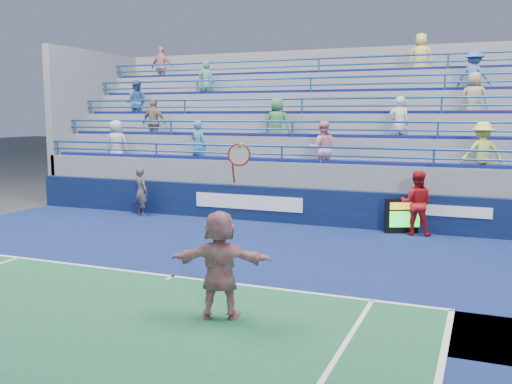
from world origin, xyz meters
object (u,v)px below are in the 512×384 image
at_px(serve_speed_board, 410,216).
at_px(tennis_player, 220,264).
at_px(judge_chair, 140,206).
at_px(ball_girl, 416,203).
at_px(line_judge, 141,192).

xyz_separation_m(serve_speed_board, tennis_player, (-2.04, -8.08, 0.40)).
relative_size(judge_chair, ball_girl, 0.40).
bearing_deg(line_judge, judge_chair, -27.39).
relative_size(judge_chair, tennis_player, 0.25).
relative_size(serve_speed_board, tennis_player, 0.47).
distance_m(tennis_player, line_judge, 10.08).
xyz_separation_m(serve_speed_board, ball_girl, (0.17, -0.20, 0.40)).
height_order(serve_speed_board, ball_girl, ball_girl).
relative_size(tennis_player, line_judge, 1.79).
bearing_deg(tennis_player, ball_girl, 74.35).
height_order(serve_speed_board, judge_chair, serve_speed_board).
bearing_deg(line_judge, tennis_player, 155.47).
height_order(judge_chair, line_judge, line_judge).
distance_m(serve_speed_board, judge_chair, 8.91).
xyz_separation_m(line_judge, ball_girl, (8.76, 0.23, 0.09)).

